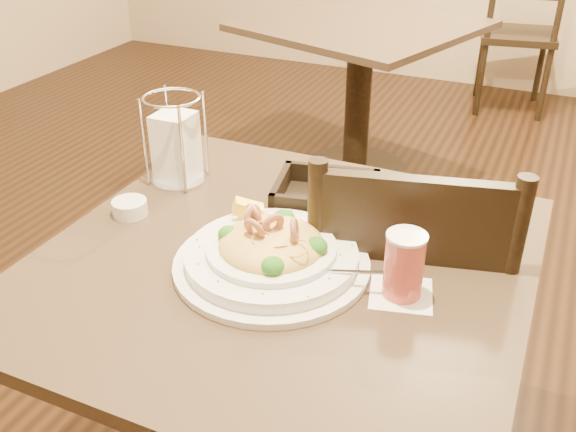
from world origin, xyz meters
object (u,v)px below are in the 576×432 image
at_px(bread_basket, 326,198).
at_px(butter_ramekin, 130,208).
at_px(drink_glass, 404,266).
at_px(dining_chair_far, 520,29).
at_px(main_table, 284,351).
at_px(side_plate, 366,212).
at_px(background_table, 359,73).
at_px(pasta_bowl, 271,252).
at_px(napkin_caddy, 176,145).
at_px(dining_chair_near, 401,317).

bearing_deg(bread_basket, butter_ramekin, -151.04).
bearing_deg(drink_glass, dining_chair_far, 92.26).
height_order(main_table, dining_chair_far, dining_chair_far).
bearing_deg(bread_basket, drink_glass, -45.95).
height_order(bread_basket, side_plate, bread_basket).
distance_m(background_table, butter_ramekin, 1.86).
distance_m(dining_chair_far, side_plate, 2.86).
bearing_deg(pasta_bowl, side_plate, 69.43).
distance_m(main_table, pasta_bowl, 0.27).
bearing_deg(pasta_bowl, dining_chair_far, 87.80).
height_order(bread_basket, napkin_caddy, napkin_caddy).
bearing_deg(dining_chair_near, napkin_caddy, -11.25).
relative_size(background_table, drink_glass, 8.73).
height_order(napkin_caddy, side_plate, napkin_caddy).
relative_size(dining_chair_far, napkin_caddy, 4.49).
bearing_deg(side_plate, butter_ramekin, -155.73).
bearing_deg(drink_glass, main_table, 174.43).
height_order(background_table, drink_glass, drink_glass).
distance_m(dining_chair_far, bread_basket, 2.87).
height_order(background_table, pasta_bowl, pasta_bowl).
relative_size(background_table, dining_chair_far, 1.22).
relative_size(dining_chair_near, dining_chair_far, 1.00).
distance_m(main_table, drink_glass, 0.38).
relative_size(main_table, background_table, 0.79).
bearing_deg(napkin_caddy, butter_ramekin, -92.15).
bearing_deg(main_table, butter_ramekin, 177.26).
bearing_deg(pasta_bowl, main_table, 79.67).
height_order(napkin_caddy, butter_ramekin, napkin_caddy).
distance_m(dining_chair_near, bread_basket, 0.33).
distance_m(dining_chair_far, napkin_caddy, 2.93).
xyz_separation_m(dining_chair_near, butter_ramekin, (-0.56, -0.20, 0.26)).
bearing_deg(napkin_caddy, bread_basket, 3.63).
bearing_deg(dining_chair_far, background_table, 55.35).
bearing_deg(side_plate, pasta_bowl, -110.57).
bearing_deg(background_table, dining_chair_far, 64.72).
height_order(main_table, bread_basket, bread_basket).
bearing_deg(main_table, background_table, 103.88).
xyz_separation_m(drink_glass, butter_ramekin, (-0.60, 0.04, -0.04)).
bearing_deg(side_plate, main_table, -112.22).
bearing_deg(background_table, butter_ramekin, -87.04).
xyz_separation_m(dining_chair_near, drink_glass, (0.04, -0.24, 0.30)).
height_order(drink_glass, napkin_caddy, napkin_caddy).
bearing_deg(main_table, bread_basket, 89.95).
relative_size(dining_chair_near, butter_ramekin, 12.68).
relative_size(main_table, butter_ramekin, 12.27).
relative_size(dining_chair_far, drink_glass, 7.15).
bearing_deg(dining_chair_far, butter_ramekin, 71.76).
xyz_separation_m(dining_chair_far, side_plate, (-0.02, -2.85, 0.25)).
height_order(drink_glass, bread_basket, drink_glass).
bearing_deg(dining_chair_far, main_table, 78.54).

